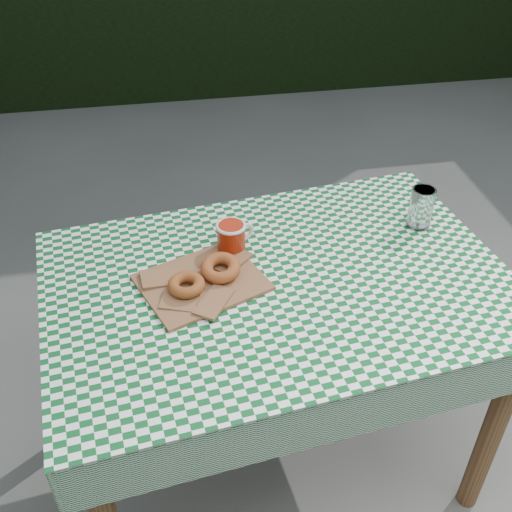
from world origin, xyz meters
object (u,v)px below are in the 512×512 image
(coffee_mug, at_px, (231,238))
(drinking_glass, at_px, (421,208))
(table, at_px, (276,379))
(paper_bag, at_px, (202,282))

(coffee_mug, xyz_separation_m, drinking_glass, (0.55, 0.03, 0.02))
(table, distance_m, paper_bag, 0.44)
(paper_bag, xyz_separation_m, drinking_glass, (0.64, 0.15, 0.05))
(paper_bag, height_order, drinking_glass, drinking_glass)
(table, xyz_separation_m, coffee_mug, (-0.10, 0.14, 0.42))
(table, bearing_deg, drinking_glass, 13.84)
(table, relative_size, coffee_mug, 7.65)
(coffee_mug, bearing_deg, paper_bag, -154.09)
(table, bearing_deg, paper_bag, 167.46)
(table, xyz_separation_m, paper_bag, (-0.20, 0.02, 0.39))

